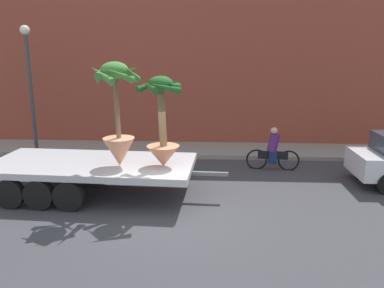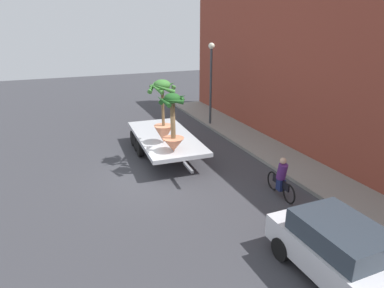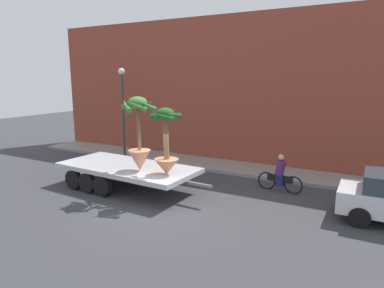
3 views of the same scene
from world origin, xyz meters
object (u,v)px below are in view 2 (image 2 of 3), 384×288
Objects in this scene: potted_palm_middle at (173,125)px; flatbed_trailer at (164,138)px; parked_car at (343,254)px; street_lamp at (211,73)px; potted_palm_rear at (163,114)px; cyclist at (281,179)px.

flatbed_trailer is at bearing 172.25° from potted_palm_middle.
potted_palm_middle is 0.61× the size of parked_car.
potted_palm_rear is at bearing -44.81° from street_lamp.
cyclist is 0.38× the size of street_lamp.
parked_car is 13.86m from street_lamp.
street_lamp is (-13.37, 2.80, 2.41)m from parked_car.
flatbed_trailer is 2.69m from potted_palm_middle.
potted_palm_middle is 7.28m from street_lamp.
street_lamp reaches higher than parked_car.
parked_car is at bearing 10.58° from potted_palm_rear.
parked_car is (10.00, 1.31, 0.05)m from flatbed_trailer.
cyclist reaches higher than flatbed_trailer.
flatbed_trailer is 1.70× the size of parked_car.
potted_palm_rear is 1.53× the size of cyclist.
potted_palm_rear is (1.12, -0.35, 1.55)m from flatbed_trailer.
parked_car is (4.23, -1.35, 0.16)m from cyclist.
flatbed_trailer is 2.78× the size of potted_palm_middle.
potted_palm_middle is (2.31, -0.31, 1.34)m from flatbed_trailer.
potted_palm_rear is at bearing -147.13° from cyclist.
potted_palm_middle is at bearing -168.08° from parked_car.
potted_palm_rear is 5.78m from cyclist.
flatbed_trailer is at bearing -172.55° from parked_car.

